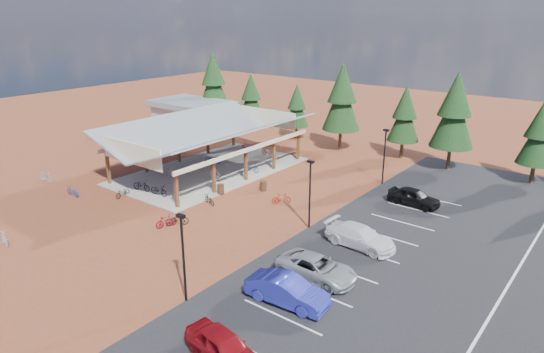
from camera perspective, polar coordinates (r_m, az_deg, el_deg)
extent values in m
plane|color=brown|center=(37.05, -3.84, -5.04)|extent=(140.00, 140.00, 0.00)
cube|color=black|center=(32.13, 26.26, -11.05)|extent=(27.00, 44.00, 0.04)
cube|color=gray|center=(48.24, -7.19, 0.69)|extent=(10.60, 18.60, 0.10)
cube|color=#503116|center=(46.22, -18.73, 1.01)|extent=(0.25, 0.25, 3.00)
cube|color=#503116|center=(48.51, -14.64, 2.23)|extent=(0.25, 0.25, 3.00)
cube|color=#503116|center=(51.04, -10.93, 3.33)|extent=(0.25, 0.25, 3.00)
cube|color=#503116|center=(53.78, -7.58, 4.30)|extent=(0.25, 0.25, 3.00)
cube|color=#503116|center=(56.70, -4.56, 5.17)|extent=(0.25, 0.25, 3.00)
cube|color=#503116|center=(39.17, -11.17, -1.49)|extent=(0.25, 0.25, 3.00)
cube|color=#503116|center=(41.84, -6.86, 0.07)|extent=(0.25, 0.25, 3.00)
cube|color=#503116|center=(44.75, -3.09, 1.44)|extent=(0.25, 0.25, 3.00)
cube|color=#503116|center=(47.85, 0.20, 2.63)|extent=(0.25, 0.25, 3.00)
cube|color=#503116|center=(51.11, 3.10, 3.67)|extent=(0.25, 0.25, 3.00)
cube|color=beige|center=(50.96, -11.34, 5.02)|extent=(0.22, 18.00, 0.35)
cube|color=beige|center=(44.07, -2.74, 3.21)|extent=(0.22, 18.00, 0.35)
cube|color=slate|center=(49.22, -9.79, 5.71)|extent=(5.85, 19.40, 2.13)
cube|color=slate|center=(45.20, -4.78, 4.74)|extent=(5.85, 19.40, 2.13)
cube|color=beige|center=(41.59, -16.19, 2.65)|extent=(7.50, 0.15, 1.80)
cube|color=beige|center=(53.71, -0.54, 6.97)|extent=(7.50, 0.15, 1.80)
cube|color=#ADA593|center=(64.98, -9.18, 6.76)|extent=(10.00, 6.00, 3.20)
cube|color=slate|center=(64.61, -9.27, 8.45)|extent=(11.00, 7.00, 0.70)
cylinder|color=black|center=(26.45, -10.36, -9.66)|extent=(0.14, 0.14, 5.00)
cube|color=black|center=(25.34, -10.69, -4.59)|extent=(0.50, 0.25, 0.18)
cylinder|color=black|center=(34.73, 4.46, -2.27)|extent=(0.14, 0.14, 5.00)
cube|color=black|center=(33.89, 4.57, 1.75)|extent=(0.50, 0.25, 0.18)
cylinder|color=black|center=(44.73, 13.05, 2.17)|extent=(0.14, 0.14, 5.00)
cube|color=black|center=(44.08, 13.29, 5.34)|extent=(0.50, 0.25, 0.18)
cylinder|color=#3E2616|center=(41.95, -6.05, -1.51)|extent=(0.60, 0.60, 0.90)
cylinder|color=#3E2616|center=(42.55, -1.03, -1.10)|extent=(0.60, 0.60, 0.90)
cylinder|color=#382314|center=(68.38, -6.75, 7.13)|extent=(0.36, 0.36, 2.40)
cone|color=black|center=(67.67, -6.88, 10.50)|extent=(4.22, 4.22, 5.75)
cone|color=black|center=(67.37, -6.96, 12.52)|extent=(3.26, 3.26, 4.32)
cylinder|color=#382314|center=(63.76, -2.44, 6.13)|extent=(0.36, 0.36, 1.85)
cone|color=black|center=(63.14, -2.48, 8.91)|extent=(3.25, 3.25, 4.43)
cone|color=black|center=(62.84, -2.50, 10.56)|extent=(2.51, 2.51, 3.32)
cylinder|color=#382314|center=(59.85, 2.88, 5.18)|extent=(0.36, 0.36, 1.66)
cone|color=black|center=(59.25, 2.92, 7.83)|extent=(2.92, 2.92, 3.98)
cone|color=black|center=(58.95, 2.95, 9.41)|extent=(2.25, 2.25, 2.98)
cylinder|color=#382314|center=(55.64, 8.01, 4.34)|extent=(0.36, 0.36, 2.38)
cone|color=black|center=(54.78, 8.20, 8.44)|extent=(4.19, 4.19, 5.71)
cone|color=black|center=(54.40, 8.32, 10.90)|extent=(3.24, 3.24, 4.28)
cylinder|color=#382314|center=(53.90, 15.00, 3.13)|extent=(0.36, 0.36, 1.90)
cone|color=black|center=(53.15, 15.29, 6.48)|extent=(3.34, 3.34, 4.56)
cone|color=black|center=(52.80, 15.47, 8.50)|extent=(2.58, 2.58, 3.42)
cylinder|color=#382314|center=(51.21, 20.08, 2.07)|extent=(0.36, 0.36, 2.37)
cone|color=black|center=(50.27, 20.59, 6.46)|extent=(4.17, 4.17, 5.68)
cone|color=black|center=(49.87, 20.91, 9.11)|extent=(3.22, 3.22, 4.26)
cylinder|color=#382314|center=(50.26, 28.31, 0.33)|extent=(0.36, 0.36, 1.89)
cone|color=black|center=(49.46, 28.88, 3.86)|extent=(3.33, 3.33, 4.54)
cone|color=black|center=(49.08, 29.23, 5.98)|extent=(2.57, 2.57, 3.40)
imported|color=black|center=(43.81, -15.10, -1.00)|extent=(1.93, 0.91, 0.97)
imported|color=gray|center=(47.04, -12.23, 0.60)|extent=(1.63, 0.56, 0.96)
imported|color=#172E9C|center=(50.22, -6.92, 2.08)|extent=(1.97, 1.17, 0.98)
imported|color=maroon|center=(54.28, -3.08, 3.48)|extent=(1.70, 0.76, 0.99)
imported|color=black|center=(42.28, -13.17, -1.56)|extent=(1.89, 0.78, 0.97)
imported|color=gray|center=(45.40, -6.69, 0.31)|extent=(1.84, 0.83, 1.07)
imported|color=#174795|center=(47.30, -2.35, 1.09)|extent=(1.73, 0.63, 0.90)
imported|color=maroon|center=(52.47, -0.54, 2.98)|extent=(1.72, 0.51, 1.03)
imported|color=black|center=(43.02, -17.16, -1.81)|extent=(0.83, 1.64, 0.82)
imported|color=gray|center=(49.31, -25.09, -0.08)|extent=(1.61, 1.10, 0.95)
imported|color=navy|center=(44.69, -22.42, -1.61)|extent=(1.70, 0.62, 0.89)
imported|color=maroon|center=(36.30, -12.33, -5.14)|extent=(0.94, 1.68, 0.98)
imported|color=black|center=(36.48, -11.12, -5.00)|extent=(1.55, 1.69, 0.89)
imported|color=#9CA1A5|center=(37.56, -28.98, -6.38)|extent=(1.66, 0.77, 0.96)
imported|color=maroon|center=(39.65, 1.11, -2.59)|extent=(1.42, 1.48, 0.96)
imported|color=black|center=(39.92, -7.39, -2.71)|extent=(1.64, 0.99, 0.81)
imported|color=maroon|center=(23.08, -5.74, -19.34)|extent=(4.43, 2.26, 1.44)
imported|color=navy|center=(26.68, 1.79, -13.27)|extent=(4.79, 2.04, 1.54)
imported|color=gray|center=(29.03, 5.26, -10.65)|extent=(4.96, 2.30, 1.38)
imported|color=silver|center=(33.07, 10.33, -6.96)|extent=(5.05, 2.28, 1.43)
imported|color=black|center=(40.87, 16.37, -2.31)|extent=(4.28, 1.93, 1.43)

